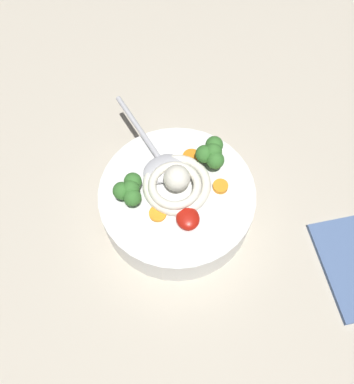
{
  "coord_description": "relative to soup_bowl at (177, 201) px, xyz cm",
  "views": [
    {
      "loc": [
        28.28,
        -2.32,
        62.28
      ],
      "look_at": [
        1.55,
        3.29,
        10.28
      ],
      "focal_mm": 39.02,
      "sensor_mm": 36.0,
      "label": 1
    }
  ],
  "objects": [
    {
      "name": "soup_spoon",
      "position": [
        -5.01,
        -1.73,
        3.64
      ],
      "size": [
        17.37,
        8.82,
        1.6
      ],
      "rotation": [
        0.0,
        0.0,
        3.47
      ],
      "color": "#B7B7BC",
      "rests_on": "soup_bowl"
    },
    {
      "name": "soup_bowl",
      "position": [
        0.0,
        0.0,
        0.0
      ],
      "size": [
        22.37,
        22.37,
        5.87
      ],
      "color": "white",
      "rests_on": "table_slab"
    },
    {
      "name": "carrot_slice_center",
      "position": [
        2.85,
        -3.77,
        3.09
      ],
      "size": [
        2.4,
        2.4,
        0.5
      ],
      "primitive_type": "cylinder",
      "color": "orange",
      "rests_on": "soup_bowl"
    },
    {
      "name": "noodle_pile",
      "position": [
        -0.68,
        0.04,
        4.17
      ],
      "size": [
        10.67,
        10.46,
        4.29
      ],
      "color": "silver",
      "rests_on": "soup_bowl"
    },
    {
      "name": "table_slab",
      "position": [
        -1.55,
        -3.29,
        -5.24
      ],
      "size": [
        110.17,
        110.17,
        4.41
      ],
      "primitive_type": "cube",
      "color": "#BCB29E",
      "rests_on": "ground"
    },
    {
      "name": "broccoli_floret_rear",
      "position": [
        -0.44,
        -6.47,
        5.24
      ],
      "size": [
        4.84,
        4.17,
        3.83
      ],
      "color": "#7A9E60",
      "rests_on": "soup_bowl"
    },
    {
      "name": "chili_sauce_dollop",
      "position": [
        4.62,
        0.53,
        3.63
      ],
      "size": [
        3.53,
        3.18,
        1.59
      ],
      "primitive_type": "ellipsoid",
      "color": "#B2190F",
      "rests_on": "soup_bowl"
    },
    {
      "name": "broccoli_floret_right",
      "position": [
        -3.84,
        5.83,
        5.31
      ],
      "size": [
        4.99,
        4.29,
        3.94
      ],
      "color": "#7A9E60",
      "rests_on": "soup_bowl"
    },
    {
      "name": "carrot_slice_near_spoon",
      "position": [
        0.58,
        6.14,
        3.21
      ],
      "size": [
        2.16,
        2.16,
        0.75
      ],
      "primitive_type": "cylinder",
      "color": "orange",
      "rests_on": "soup_bowl"
    },
    {
      "name": "carrot_slice_extra_a",
      "position": [
        -5.07,
        3.26,
        3.09
      ],
      "size": [
        2.7,
        2.7,
        0.5
      ],
      "primitive_type": "cylinder",
      "color": "orange",
      "rests_on": "soup_bowl"
    }
  ]
}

